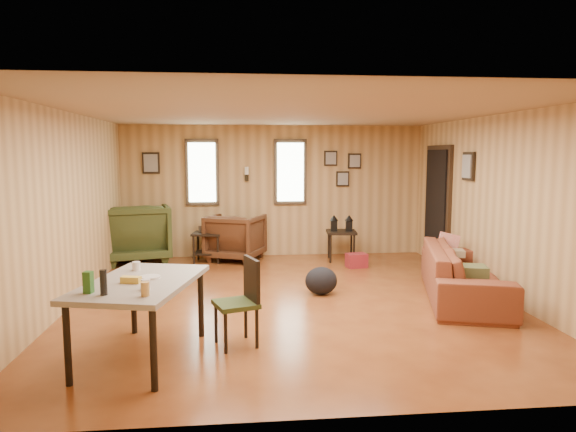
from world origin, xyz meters
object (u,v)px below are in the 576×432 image
(sofa, at_px, (464,264))
(side_table, at_px, (341,230))
(dining_table, at_px, (140,288))
(recliner_brown, at_px, (236,235))
(end_table, at_px, (208,242))
(recliner_green, at_px, (136,230))

(sofa, relative_size, side_table, 2.83)
(dining_table, bearing_deg, recliner_brown, 92.29)
(end_table, bearing_deg, side_table, -3.12)
(recliner_brown, height_order, recliner_green, recliner_green)
(dining_table, bearing_deg, recliner_green, 114.49)
(recliner_green, xyz_separation_m, dining_table, (0.87, -4.42, 0.11))
(side_table, bearing_deg, end_table, 176.88)
(recliner_brown, height_order, side_table, recliner_brown)
(recliner_green, xyz_separation_m, end_table, (1.24, -0.15, -0.21))
(sofa, relative_size, recliner_brown, 2.55)
(sofa, bearing_deg, side_table, 39.77)
(sofa, height_order, recliner_green, recliner_green)
(sofa, distance_m, side_table, 2.76)
(end_table, xyz_separation_m, dining_table, (-0.37, -4.28, 0.31))
(end_table, relative_size, dining_table, 0.40)
(sofa, height_order, dining_table, dining_table)
(end_table, bearing_deg, sofa, -37.53)
(sofa, bearing_deg, recliner_brown, 63.27)
(recliner_brown, bearing_deg, end_table, 34.69)
(recliner_green, height_order, side_table, recliner_green)
(recliner_brown, height_order, end_table, recliner_brown)
(recliner_brown, bearing_deg, dining_table, 101.94)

